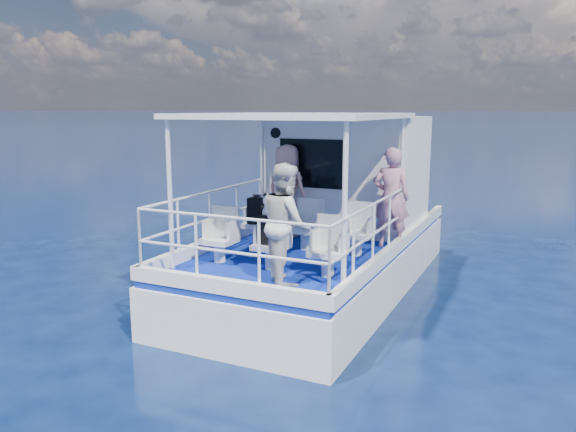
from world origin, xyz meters
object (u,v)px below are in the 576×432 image
(backpack_center, at_px, (269,230))
(passenger_port_fwd, at_px, (287,190))
(panda, at_px, (269,205))
(passenger_stbd_aft, at_px, (286,223))

(backpack_center, bearing_deg, passenger_port_fwd, 109.00)
(passenger_port_fwd, bearing_deg, backpack_center, 116.96)
(passenger_port_fwd, xyz_separation_m, panda, (0.75, -2.18, 0.11))
(passenger_port_fwd, height_order, panda, passenger_port_fwd)
(backpack_center, relative_size, panda, 1.29)
(passenger_port_fwd, distance_m, backpack_center, 2.36)
(passenger_stbd_aft, distance_m, panda, 0.70)
(passenger_port_fwd, relative_size, backpack_center, 4.03)
(passenger_stbd_aft, bearing_deg, passenger_port_fwd, -12.83)
(backpack_center, xyz_separation_m, panda, (-0.02, 0.03, 0.38))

